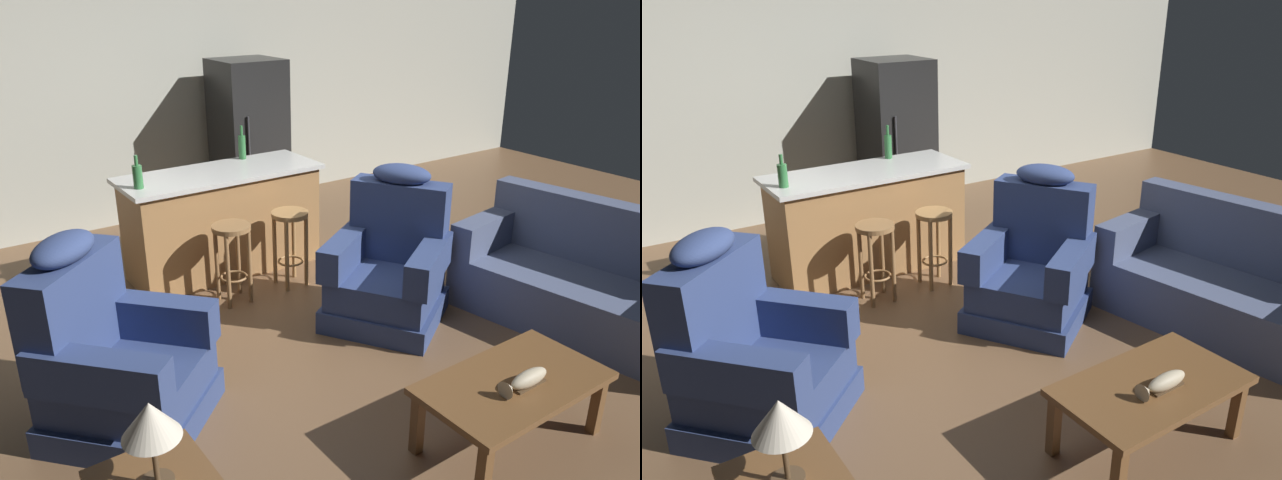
# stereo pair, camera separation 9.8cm
# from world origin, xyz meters

# --- Properties ---
(ground_plane) EXTENTS (12.00, 12.00, 0.00)m
(ground_plane) POSITION_xyz_m (0.00, 0.00, 0.00)
(ground_plane) COLOR brown
(back_wall) EXTENTS (12.00, 0.05, 2.60)m
(back_wall) POSITION_xyz_m (0.00, 3.12, 1.30)
(back_wall) COLOR #B2B2A3
(back_wall) RESTS_ON ground_plane
(coffee_table) EXTENTS (1.10, 0.60, 0.42)m
(coffee_table) POSITION_xyz_m (0.22, -1.77, 0.36)
(coffee_table) COLOR brown
(coffee_table) RESTS_ON ground_plane
(fish_figurine) EXTENTS (0.34, 0.10, 0.10)m
(fish_figurine) POSITION_xyz_m (0.21, -1.84, 0.46)
(fish_figurine) COLOR #4C3823
(fish_figurine) RESTS_ON coffee_table
(couch) EXTENTS (1.12, 2.01, 0.94)m
(couch) POSITION_xyz_m (1.81, -1.19, 0.34)
(couch) COLOR #4C5675
(couch) RESTS_ON ground_plane
(recliner_near_lamp) EXTENTS (1.19, 1.19, 1.20)m
(recliner_near_lamp) POSITION_xyz_m (-1.55, -0.30, 0.42)
(recliner_near_lamp) COLOR navy
(recliner_near_lamp) RESTS_ON ground_plane
(recliner_near_island) EXTENTS (1.16, 1.16, 1.20)m
(recliner_near_island) POSITION_xyz_m (0.65, -0.22, 0.42)
(recliner_near_island) COLOR navy
(recliner_near_island) RESTS_ON ground_plane
(table_lamp) EXTENTS (0.24, 0.24, 0.41)m
(table_lamp) POSITION_xyz_m (-1.76, -1.54, 0.87)
(table_lamp) COLOR #4C3823
(table_lamp) RESTS_ON end_table
(kitchen_island) EXTENTS (1.80, 0.70, 0.95)m
(kitchen_island) POSITION_xyz_m (0.00, 1.35, 0.48)
(kitchen_island) COLOR #9E7042
(kitchen_island) RESTS_ON ground_plane
(bar_stool_left) EXTENTS (0.32, 0.32, 0.68)m
(bar_stool_left) POSITION_xyz_m (-0.24, 0.72, 0.47)
(bar_stool_left) COLOR olive
(bar_stool_left) RESTS_ON ground_plane
(bar_stool_right) EXTENTS (0.32, 0.32, 0.68)m
(bar_stool_right) POSITION_xyz_m (0.32, 0.72, 0.47)
(bar_stool_right) COLOR #A87A47
(bar_stool_right) RESTS_ON ground_plane
(refrigerator) EXTENTS (0.70, 0.69, 1.76)m
(refrigerator) POSITION_xyz_m (0.96, 2.55, 0.88)
(refrigerator) COLOR black
(refrigerator) RESTS_ON ground_plane
(bottle_tall_green) EXTENTS (0.07, 0.07, 0.32)m
(bottle_tall_green) POSITION_xyz_m (0.37, 1.62, 1.07)
(bottle_tall_green) COLOR #2D6B38
(bottle_tall_green) RESTS_ON kitchen_island
(bottle_short_amber) EXTENTS (0.08, 0.08, 0.27)m
(bottle_short_amber) POSITION_xyz_m (-0.78, 1.26, 1.05)
(bottle_short_amber) COLOR #2D6B38
(bottle_short_amber) RESTS_ON kitchen_island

